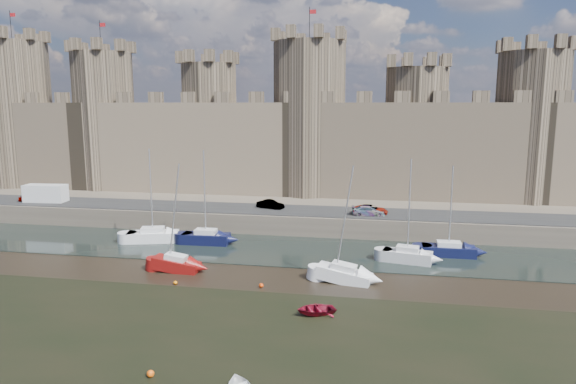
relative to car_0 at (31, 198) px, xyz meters
name	(u,v)px	position (x,y,z in m)	size (l,w,h in m)	color
ground	(182,346)	(35.93, -33.39, -3.04)	(160.00, 160.00, 0.00)	black
water_channel	(262,249)	(35.93, -9.39, -3.00)	(160.00, 12.00, 0.08)	black
quay	(306,188)	(35.93, 26.61, -1.79)	(160.00, 60.00, 2.50)	#4C443A
road	(279,210)	(35.93, 0.61, -0.49)	(160.00, 7.00, 0.10)	black
castle	(292,134)	(35.29, 14.61, 8.63)	(108.50, 11.00, 29.00)	#42382B
car_0	(31,198)	(0.00, 0.00, 0.00)	(1.27, 3.16, 1.08)	gray
car_1	(270,204)	(34.70, 1.19, 0.07)	(1.28, 3.68, 1.21)	gray
car_2	(369,211)	(47.69, -0.80, 0.06)	(1.69, 4.16, 1.21)	gray
car_3	(371,210)	(47.92, 0.04, 0.07)	(2.01, 4.37, 1.21)	gray
van	(46,194)	(2.30, 0.11, 0.72)	(5.76, 2.30, 2.51)	silver
sailboat_0	(153,235)	(22.49, -8.71, -2.19)	(6.35, 3.82, 11.13)	silver
sailboat_1	(206,237)	(29.00, -8.44, -2.19)	(5.57, 2.29, 11.05)	black
sailboat_2	(407,255)	(51.98, -11.54, -2.19)	(5.27, 2.86, 10.78)	silver
sailboat_3	(449,249)	(56.50, -8.37, -2.27)	(5.61, 2.23, 9.80)	black
sailboat_4	(176,264)	(29.38, -18.36, -2.26)	(4.64, 1.91, 10.76)	maroon
sailboat_5	(344,274)	(45.89, -18.52, -2.26)	(5.32, 2.75, 10.94)	white
dinghy_4	(316,311)	(44.27, -26.45, -2.71)	(2.29, 0.67, 3.21)	maroon
buoy_1	(175,283)	(30.77, -22.02, -2.85)	(0.38, 0.38, 0.38)	orange
buoy_2	(150,374)	(35.57, -37.51, -2.81)	(0.45, 0.45, 0.45)	#EE560A
buoy_3	(261,285)	(38.69, -21.39, -2.83)	(0.42, 0.42, 0.42)	#E73E0A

